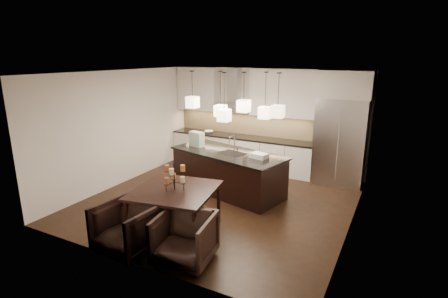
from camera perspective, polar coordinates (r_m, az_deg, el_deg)
The scene contains 37 objects.
floor at distance 7.87m, azimuth -0.68°, elevation -8.53°, with size 5.50×5.50×0.02m, color black.
ceiling at distance 7.22m, azimuth -0.75°, elevation 12.46°, with size 5.50×5.50×0.02m, color white.
wall_back at distance 9.88m, azimuth 6.89°, elevation 4.83°, with size 5.50×0.02×2.80m, color silver.
wall_front at distance 5.25m, azimuth -15.14°, elevation -4.84°, with size 5.50×0.02×2.80m, color silver.
wall_left at distance 9.02m, azimuth -16.38°, elevation 3.35°, with size 0.02×5.50×2.80m, color silver.
wall_right at distance 6.62m, azimuth 20.86°, elevation -1.18°, with size 0.02×5.50×2.80m, color silver.
refrigerator at distance 9.07m, azimuth 18.45°, elevation 1.13°, with size 1.20×0.72×2.15m, color #B7B7BA.
fridge_panel at distance 8.85m, azimuth 19.21°, elevation 9.95°, with size 1.26×0.72×0.65m, color silver.
lower_cabinets at distance 10.03m, azimuth 2.71°, elevation -0.54°, with size 4.21×0.62×0.88m, color silver.
countertop at distance 9.92m, azimuth 2.74°, elevation 2.02°, with size 4.21×0.66×0.04m, color black.
backsplash at distance 10.12m, azimuth 3.48°, elevation 4.20°, with size 4.21×0.02×0.63m, color tan.
upper_cab_left at distance 10.53m, azimuth -4.26°, elevation 9.79°, with size 1.25×0.35×1.25m, color silver.
upper_cab_right at distance 9.42m, azimuth 9.81°, elevation 8.99°, with size 1.86×0.35×1.25m, color silver.
hood_canopy at distance 9.94m, azimuth 1.35°, elevation 6.87°, with size 0.90×0.52×0.24m, color #B7B7BA.
hood_chimney at distance 9.97m, azimuth 1.65°, elevation 10.36°, with size 0.30×0.28×0.96m, color #B7B7BA.
fruit_bowl at distance 10.32m, azimuth -2.52°, elevation 2.83°, with size 0.26×0.26×0.06m, color silver.
island_body at distance 8.21m, azimuth 0.65°, elevation -3.92°, with size 2.65×1.06×0.93m, color black.
island_top at distance 8.07m, azimuth 0.66°, elevation -0.65°, with size 2.73×1.14×0.04m, color black.
faucet at distance 8.02m, azimuth 1.73°, elevation 0.90°, with size 0.11×0.25×0.40m, color silver, non-canonical shape.
tote_bag at distance 8.56m, azimuth -4.46°, elevation 1.62°, with size 0.36×0.19×0.36m, color #2A6A40.
food_container at distance 7.63m, azimuth 5.76°, elevation -1.07°, with size 0.36×0.25×0.11m, color silver.
dining_table at distance 6.47m, azimuth -7.91°, elevation -9.96°, with size 1.39×1.39×0.84m, color black, non-canonical shape.
candelabra at distance 6.22m, azimuth -8.13°, elevation -4.42°, with size 0.40×0.40×0.49m, color black, non-canonical shape.
candle_a at distance 6.17m, azimuth -6.80°, elevation -4.99°, with size 0.08×0.08×0.11m, color beige.
candle_b at distance 6.38m, azimuth -8.23°, elevation -4.37°, with size 0.08×0.08×0.11m, color #C0742F.
candle_c at distance 6.16m, azimuth -9.31°, elevation -5.14°, with size 0.08×0.08×0.11m, color #9F5630.
candle_d at distance 6.21m, azimuth -6.76°, elevation -3.12°, with size 0.08×0.08×0.11m, color #C0742F.
candle_e at distance 6.26m, azimuth -9.29°, elevation -3.08°, with size 0.08×0.08×0.11m, color #9F5630.
candle_f at distance 6.04m, azimuth -8.57°, elevation -3.71°, with size 0.08×0.08×0.11m, color beige.
armchair_left at distance 6.03m, azimuth -15.45°, elevation -12.33°, with size 0.90×0.92×0.84m, color black.
armchair_right at distance 5.60m, azimuth -6.46°, elevation -14.37°, with size 0.85×0.87×0.79m, color black.
pendant_a at distance 8.16m, azimuth -5.15°, elevation 7.62°, with size 0.24×0.24×0.26m, color beige.
pendant_b at distance 8.12m, azimuth -0.56°, elevation 6.26°, with size 0.24×0.24×0.26m, color beige.
pendant_c at distance 7.57m, azimuth 3.24°, elevation 7.03°, with size 0.24×0.24×0.26m, color beige.
pendant_d at distance 7.73m, azimuth 6.69°, elevation 5.89°, with size 0.24×0.24×0.26m, color beige.
pendant_e at distance 7.39m, azimuth 8.76°, elevation 6.08°, with size 0.24×0.24×0.26m, color beige.
pendant_f at distance 7.54m, azimuth 0.02°, elevation 5.52°, with size 0.24×0.24×0.26m, color beige.
Camera 1 is at (3.41, -6.35, 3.14)m, focal length 28.00 mm.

